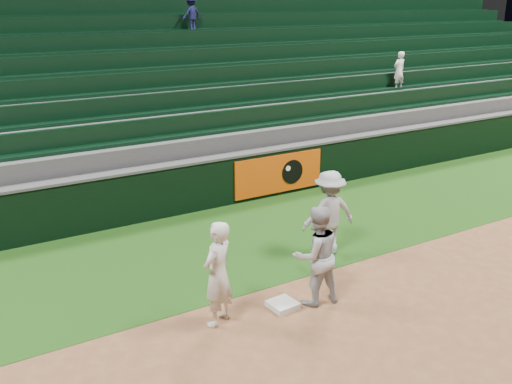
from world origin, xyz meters
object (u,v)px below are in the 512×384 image
baserunner (316,255)px  base_coach (329,213)px  first_base (283,305)px  first_baseman (218,274)px

baserunner → base_coach: (1.40, 1.45, 0.00)m
baserunner → base_coach: 2.02m
baserunner → base_coach: base_coach is taller
baserunner → base_coach: bearing=-126.9°
first_base → baserunner: baserunner is taller
first_base → first_baseman: (-1.13, 0.13, 0.81)m
first_baseman → base_coach: base_coach is taller
base_coach → first_baseman: bearing=30.3°
base_coach → first_base: bearing=43.2°
first_base → baserunner: 1.00m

